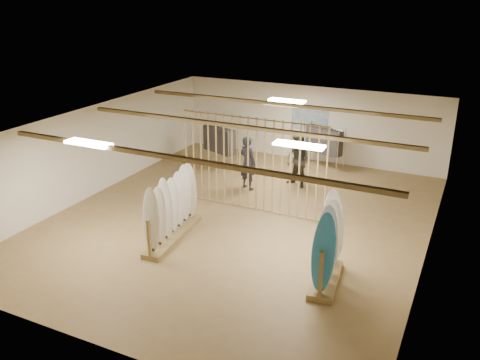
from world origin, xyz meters
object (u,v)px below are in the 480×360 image
at_px(shopper_a, 248,159).
at_px(shopper_b, 298,157).
at_px(rack_left, 172,217).
at_px(rack_right, 327,256).
at_px(clothing_rack_a, 219,140).
at_px(clothing_rack_b, 324,141).

xyz_separation_m(shopper_a, shopper_b, (1.39, 0.89, 0.00)).
bearing_deg(rack_left, shopper_a, 79.74).
relative_size(rack_left, rack_right, 1.30).
xyz_separation_m(clothing_rack_a, clothing_rack_b, (3.43, 1.51, 0.00)).
height_order(rack_right, shopper_a, shopper_a).
height_order(shopper_a, shopper_b, shopper_b).
relative_size(shopper_a, shopper_b, 1.00).
relative_size(rack_left, clothing_rack_a, 1.63).
relative_size(rack_right, clothing_rack_a, 1.25).
height_order(clothing_rack_b, shopper_b, shopper_b).
bearing_deg(rack_right, shopper_b, 108.79).
relative_size(rack_left, shopper_b, 1.28).
bearing_deg(clothing_rack_a, shopper_b, 11.63).
distance_m(rack_right, clothing_rack_a, 8.22).
xyz_separation_m(rack_right, clothing_rack_b, (-2.33, 7.36, 0.36)).
bearing_deg(shopper_b, clothing_rack_b, 105.50).
bearing_deg(clothing_rack_b, rack_left, -85.61).
xyz_separation_m(rack_right, clothing_rack_a, (-5.76, 5.85, 0.36)).
distance_m(rack_left, shopper_a, 4.07).
xyz_separation_m(rack_left, rack_right, (4.23, -0.34, 0.06)).
relative_size(clothing_rack_b, shopper_b, 0.79).
bearing_deg(clothing_rack_b, shopper_a, -98.92).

